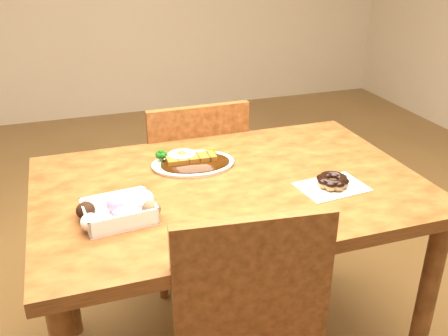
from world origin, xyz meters
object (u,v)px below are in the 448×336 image
object	(u,v)px
donut_box	(119,211)
pon_de_ring	(332,181)
table	(230,210)
chair_far	(192,185)
katsu_curry_plate	(192,162)

from	to	relation	value
donut_box	pon_de_ring	xyz separation A→B (m)	(0.65, -0.02, -0.01)
table	pon_de_ring	xyz separation A→B (m)	(0.29, -0.13, 0.12)
table	chair_far	bearing A→B (deg)	88.42
table	donut_box	xyz separation A→B (m)	(-0.36, -0.11, 0.13)
pon_de_ring	table	bearing A→B (deg)	155.42
chair_far	donut_box	size ratio (longest dim) A/B	3.92
chair_far	katsu_curry_plate	bearing A→B (deg)	75.03
table	donut_box	size ratio (longest dim) A/B	5.41
katsu_curry_plate	pon_de_ring	distance (m)	0.47
table	pon_de_ring	distance (m)	0.34
donut_box	pon_de_ring	distance (m)	0.65
chair_far	pon_de_ring	xyz separation A→B (m)	(0.27, -0.67, 0.29)
chair_far	donut_box	distance (m)	0.81
katsu_curry_plate	pon_de_ring	size ratio (longest dim) A/B	1.34
katsu_curry_plate	donut_box	distance (m)	0.39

